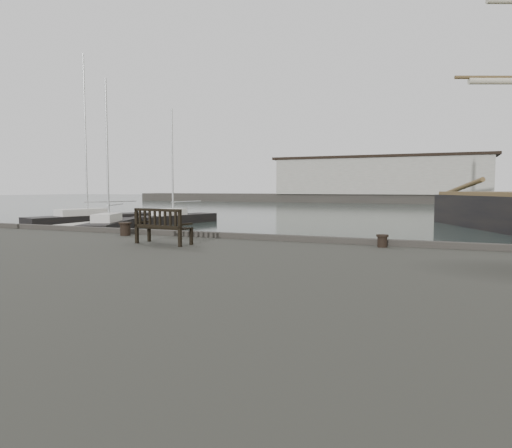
# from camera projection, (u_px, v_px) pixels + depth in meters

# --- Properties ---
(ground) EXTENTS (400.00, 400.00, 0.00)m
(ground) POSITION_uv_depth(u_px,v_px,m) (236.00, 283.00, 15.69)
(ground) COLOR black
(ground) RESTS_ON ground
(pontoon) EXTENTS (2.00, 24.00, 0.50)m
(pontoon) POSITION_uv_depth(u_px,v_px,m) (44.00, 230.00, 32.62)
(pontoon) COLOR #A7A39B
(pontoon) RESTS_ON ground
(breakwater) EXTENTS (140.00, 9.50, 12.20)m
(breakwater) POSITION_uv_depth(u_px,v_px,m) (394.00, 184.00, 101.62)
(breakwater) COLOR #383530
(breakwater) RESTS_ON ground
(bench) EXTENTS (1.89, 0.86, 1.05)m
(bench) POSITION_uv_depth(u_px,v_px,m) (163.00, 233.00, 13.79)
(bench) COLOR black
(bench) RESTS_ON quay
(bollard_left) EXTENTS (0.58, 0.58, 0.48)m
(bollard_left) POSITION_uv_depth(u_px,v_px,m) (125.00, 229.00, 16.35)
(bollard_left) COLOR black
(bollard_left) RESTS_ON quay
(bollard_right) EXTENTS (0.43, 0.43, 0.36)m
(bollard_right) POSITION_uv_depth(u_px,v_px,m) (382.00, 241.00, 13.06)
(bollard_right) COLOR black
(bollard_right) RESTS_ON quay
(yacht_b) EXTENTS (6.46, 12.58, 16.01)m
(yacht_b) POSITION_uv_depth(u_px,v_px,m) (94.00, 221.00, 42.68)
(yacht_b) COLOR black
(yacht_b) RESTS_ON ground
(yacht_c) EXTENTS (5.34, 8.87, 11.89)m
(yacht_c) POSITION_uv_depth(u_px,v_px,m) (111.00, 228.00, 34.59)
(yacht_c) COLOR black
(yacht_c) RESTS_ON ground
(yacht_d) EXTENTS (4.30, 9.08, 11.16)m
(yacht_d) POSITION_uv_depth(u_px,v_px,m) (177.00, 221.00, 42.81)
(yacht_d) COLOR black
(yacht_d) RESTS_ON ground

